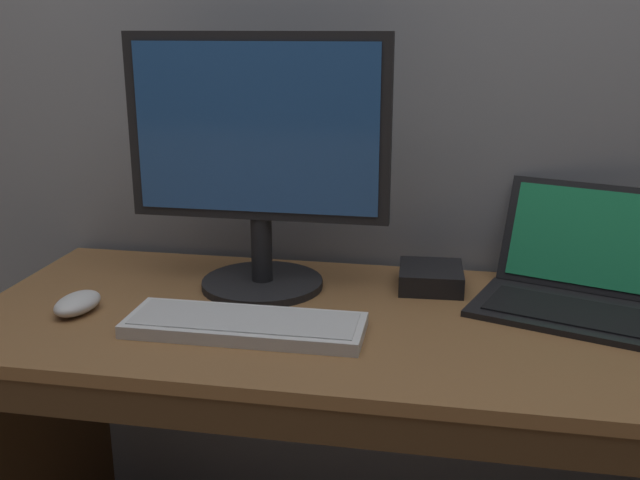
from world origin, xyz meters
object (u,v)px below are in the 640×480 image
(external_drive_box, at_px, (431,277))
(computer_mouse, at_px, (78,303))
(external_monitor, at_px, (258,159))
(wired_keyboard, at_px, (245,325))
(laptop_black, at_px, (580,283))

(external_drive_box, bearing_deg, computer_mouse, -158.27)
(external_monitor, distance_m, computer_mouse, 0.42)
(wired_keyboard, distance_m, external_drive_box, 0.41)
(external_monitor, bearing_deg, wired_keyboard, -82.56)
(wired_keyboard, bearing_deg, laptop_black, 21.20)
(laptop_black, height_order, wired_keyboard, laptop_black)
(laptop_black, xyz_separation_m, external_monitor, (-0.60, -0.02, 0.22))
(external_monitor, height_order, computer_mouse, external_monitor)
(laptop_black, bearing_deg, wired_keyboard, -158.80)
(external_monitor, height_order, wired_keyboard, external_monitor)
(computer_mouse, bearing_deg, external_drive_box, 28.75)
(computer_mouse, distance_m, external_drive_box, 0.68)
(laptop_black, relative_size, external_drive_box, 3.09)
(wired_keyboard, distance_m, computer_mouse, 0.32)
(wired_keyboard, bearing_deg, computer_mouse, 175.20)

